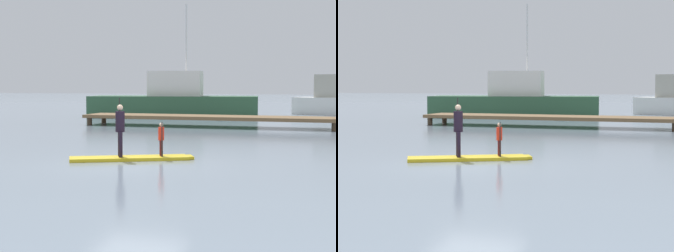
% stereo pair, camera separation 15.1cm
% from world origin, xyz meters
% --- Properties ---
extents(ground_plane, '(240.00, 240.00, 0.00)m').
position_xyz_m(ground_plane, '(0.00, 0.00, 0.00)').
color(ground_plane, gray).
extents(paddleboard_near, '(3.66, 2.43, 0.10)m').
position_xyz_m(paddleboard_near, '(-0.64, 1.08, 0.05)').
color(paddleboard_near, gold).
rests_on(paddleboard_near, ground).
extents(paddler_adult, '(0.38, 0.46, 1.79)m').
position_xyz_m(paddler_adult, '(-0.95, 0.93, 1.01)').
color(paddler_adult, black).
rests_on(paddler_adult, paddleboard_near).
extents(paddler_child_solo, '(0.24, 0.34, 1.06)m').
position_xyz_m(paddler_child_solo, '(0.17, 1.50, 0.67)').
color(paddler_child_solo, '#4C1419').
rests_on(paddler_child_solo, paddleboard_near).
extents(fishing_boat_white_large, '(12.07, 5.57, 7.84)m').
position_xyz_m(fishing_boat_white_large, '(-6.65, 23.65, 1.07)').
color(fishing_boat_white_large, '#2D5638').
rests_on(fishing_boat_white_large, ground).
extents(floating_dock, '(13.90, 2.50, 0.60)m').
position_xyz_m(floating_dock, '(-2.01, 15.36, 0.51)').
color(floating_dock, brown).
rests_on(floating_dock, ground).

